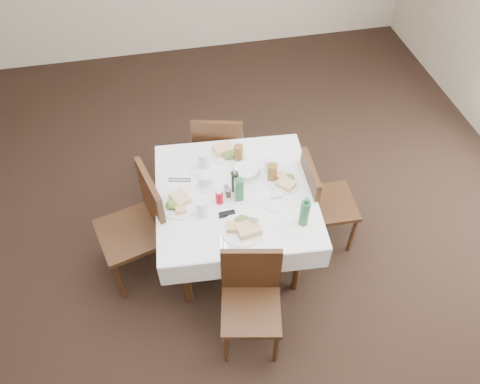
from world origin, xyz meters
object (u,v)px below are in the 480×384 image
(bread_basket, at_px, (246,172))
(coffee_mug, at_px, (206,181))
(dining_table, at_px, (235,200))
(green_bottle, at_px, (305,213))
(chair_north, at_px, (219,148))
(water_n, at_px, (204,160))
(oil_cruet_green, at_px, (239,189))
(water_s, at_px, (254,220))
(ketchup_bottle, at_px, (219,197))
(water_e, at_px, (269,165))
(water_w, at_px, (202,209))
(oil_cruet_dark, at_px, (235,181))
(chair_west, at_px, (141,221))
(chair_east, at_px, (319,199))
(chair_south, at_px, (251,294))

(bread_basket, height_order, coffee_mug, coffee_mug)
(dining_table, distance_m, green_bottle, 0.61)
(coffee_mug, bearing_deg, chair_north, 72.25)
(water_n, distance_m, oil_cruet_green, 0.43)
(water_s, height_order, ketchup_bottle, ketchup_bottle)
(water_n, bearing_deg, bread_basket, -27.21)
(water_e, height_order, bread_basket, water_e)
(water_w, bearing_deg, chair_north, 73.42)
(chair_north, xyz_separation_m, green_bottle, (0.42, -1.15, 0.35))
(water_n, height_order, bread_basket, water_n)
(oil_cruet_dark, bearing_deg, ketchup_bottle, -143.86)
(dining_table, height_order, coffee_mug, coffee_mug)
(oil_cruet_green, xyz_separation_m, ketchup_bottle, (-0.15, -0.01, -0.05))
(water_n, distance_m, bread_basket, 0.35)
(dining_table, xyz_separation_m, green_bottle, (0.42, -0.39, 0.21))
(water_n, xyz_separation_m, oil_cruet_dark, (0.19, -0.29, 0.02))
(ketchup_bottle, xyz_separation_m, coffee_mug, (-0.07, 0.19, -0.01))
(bread_basket, bearing_deg, chair_north, 101.31)
(chair_west, xyz_separation_m, water_e, (1.05, 0.16, 0.25))
(ketchup_bottle, xyz_separation_m, green_bottle, (0.56, -0.32, 0.06))
(bread_basket, xyz_separation_m, green_bottle, (0.30, -0.55, 0.08))
(water_n, height_order, oil_cruet_dark, oil_cruet_dark)
(dining_table, relative_size, coffee_mug, 8.68)
(water_n, height_order, water_e, water_n)
(chair_east, height_order, chair_west, chair_west)
(chair_north, bearing_deg, green_bottle, -69.81)
(water_e, height_order, water_w, water_w)
(oil_cruet_dark, bearing_deg, green_bottle, -44.85)
(water_w, height_order, bread_basket, water_w)
(chair_north, bearing_deg, water_e, -62.86)
(water_w, relative_size, coffee_mug, 0.94)
(chair_west, bearing_deg, water_s, -23.00)
(chair_north, distance_m, ketchup_bottle, 0.89)
(water_w, relative_size, green_bottle, 0.53)
(chair_east, xyz_separation_m, water_w, (-0.98, -0.16, 0.30))
(water_s, height_order, oil_cruet_dark, oil_cruet_dark)
(water_n, bearing_deg, chair_south, -81.86)
(chair_west, bearing_deg, chair_north, 45.43)
(chair_west, bearing_deg, oil_cruet_green, -5.60)
(water_w, xyz_separation_m, oil_cruet_dark, (0.28, 0.20, 0.02))
(water_n, distance_m, green_bottle, 0.93)
(water_w, distance_m, ketchup_bottle, 0.17)
(water_e, relative_size, water_w, 0.93)
(coffee_mug, bearing_deg, ketchup_bottle, -68.31)
(chair_north, relative_size, water_n, 6.34)
(water_n, relative_size, water_w, 1.03)
(chair_south, relative_size, water_w, 6.24)
(dining_table, height_order, water_e, water_e)
(oil_cruet_dark, bearing_deg, oil_cruet_green, -83.36)
(bread_basket, height_order, oil_cruet_dark, oil_cruet_dark)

